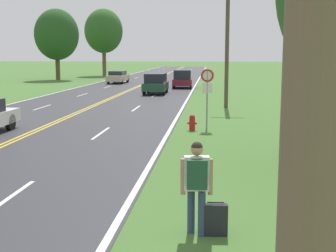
# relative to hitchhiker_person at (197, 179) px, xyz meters

# --- Properties ---
(hitchhiker_person) EXTENTS (0.59, 0.42, 1.73)m
(hitchhiker_person) POSITION_rel_hitchhiker_person_xyz_m (0.00, 0.00, 0.00)
(hitchhiker_person) COLOR navy
(hitchhiker_person) RESTS_ON ground
(suitcase) EXTENTS (0.45, 0.19, 0.64)m
(suitcase) POSITION_rel_hitchhiker_person_xyz_m (0.35, 0.01, -0.77)
(suitcase) COLOR black
(suitcase) RESTS_ON ground
(fire_hydrant) EXTENTS (0.42, 0.26, 0.70)m
(fire_hydrant) POSITION_rel_hitchhiker_person_xyz_m (-0.60, 11.79, -0.70)
(fire_hydrant) COLOR red
(fire_hydrant) RESTS_ON ground
(traffic_sign) EXTENTS (0.60, 0.10, 2.65)m
(traffic_sign) POSITION_rel_hitchhiker_person_xyz_m (0.02, 12.36, 0.94)
(traffic_sign) COLOR gray
(traffic_sign) RESTS_ON ground
(utility_pole_midground) EXTENTS (1.80, 0.24, 7.77)m
(utility_pole_midground) POSITION_rel_hitchhiker_person_xyz_m (1.09, 20.75, 2.98)
(utility_pole_midground) COLOR brown
(utility_pole_midground) RESTS_ON ground
(tree_left_verge) EXTENTS (5.71, 5.71, 9.97)m
(tree_left_verge) POSITION_rel_hitchhiker_person_xyz_m (-16.19, 62.02, 5.59)
(tree_left_verge) COLOR brown
(tree_left_verge) RESTS_ON ground
(tree_right_cluster) EXTENTS (5.55, 5.55, 8.89)m
(tree_right_cluster) POSITION_rel_hitchhiker_person_xyz_m (-19.43, 50.07, 4.62)
(tree_right_cluster) COLOR brown
(tree_right_cluster) RESTS_ON ground
(car_dark_green_suv_mid_near) EXTENTS (1.83, 4.29, 1.70)m
(car_dark_green_suv_mid_near) POSITION_rel_hitchhiker_person_xyz_m (-4.46, 30.34, -0.15)
(car_dark_green_suv_mid_near) COLOR black
(car_dark_green_suv_mid_near) RESTS_ON ground
(car_maroon_van_mid_far) EXTENTS (2.03, 4.08, 1.75)m
(car_maroon_van_mid_far) POSITION_rel_hitchhiker_person_xyz_m (-2.70, 37.34, -0.15)
(car_maroon_van_mid_far) COLOR black
(car_maroon_van_mid_far) RESTS_ON ground
(car_champagne_sedan_receding) EXTENTS (1.90, 4.60, 1.40)m
(car_champagne_sedan_receding) POSITION_rel_hitchhiker_person_xyz_m (-10.40, 43.88, -0.33)
(car_champagne_sedan_receding) COLOR black
(car_champagne_sedan_receding) RESTS_ON ground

